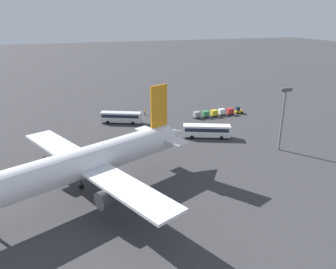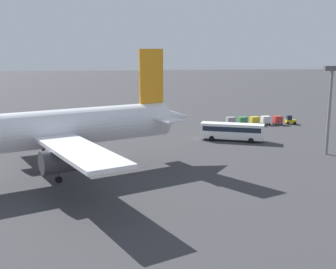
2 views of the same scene
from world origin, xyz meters
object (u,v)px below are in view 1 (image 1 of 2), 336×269
at_px(shuttle_bus_far, 207,130).
at_px(cargo_cart_green, 205,114).
at_px(baggage_tug, 238,110).
at_px(cargo_cart_red, 230,111).
at_px(cargo_cart_white, 221,112).
at_px(cargo_cart_yellow, 214,113).
at_px(airplane, 80,164).
at_px(worker_person, 145,112).
at_px(cargo_cart_grey, 197,114).
at_px(shuttle_bus_near, 121,117).

height_order(shuttle_bus_far, cargo_cart_green, shuttle_bus_far).
xyz_separation_m(baggage_tug, cargo_cart_green, (12.06, 0.62, 0.25)).
height_order(cargo_cart_red, cargo_cart_white, same).
xyz_separation_m(cargo_cart_red, cargo_cart_white, (2.89, -0.33, 0.00)).
xyz_separation_m(shuttle_bus_far, cargo_cart_yellow, (-10.27, -16.16, -0.83)).
distance_m(airplane, shuttle_bus_far, 39.33).
relative_size(airplane, shuttle_bus_far, 3.84).
bearing_deg(worker_person, cargo_cart_grey, 148.73).
bearing_deg(cargo_cart_red, shuttle_bus_far, 45.47).
distance_m(baggage_tug, cargo_cart_red, 3.45).
relative_size(shuttle_bus_near, cargo_cart_grey, 5.48).
xyz_separation_m(cargo_cart_yellow, cargo_cart_green, (2.89, -0.06, 0.00)).
relative_size(worker_person, cargo_cart_red, 0.80).
height_order(shuttle_bus_near, cargo_cart_green, shuttle_bus_near).
bearing_deg(cargo_cart_red, baggage_tug, -171.00).
distance_m(shuttle_bus_near, cargo_cart_green, 26.08).
bearing_deg(baggage_tug, airplane, 41.01).
distance_m(shuttle_bus_far, cargo_cart_white, 21.24).
xyz_separation_m(cargo_cart_white, cargo_cart_green, (5.78, 0.42, 0.00)).
height_order(worker_person, cargo_cart_grey, cargo_cart_grey).
xyz_separation_m(cargo_cart_red, cargo_cart_green, (8.66, 0.09, 0.00)).
bearing_deg(shuttle_bus_near, cargo_cart_white, -159.87).
bearing_deg(cargo_cart_white, cargo_cart_green, 4.15).
bearing_deg(baggage_tug, worker_person, -9.89).
xyz_separation_m(shuttle_bus_near, cargo_cart_yellow, (-28.79, 3.00, -0.79)).
distance_m(cargo_cart_red, cargo_cart_yellow, 5.78).
xyz_separation_m(cargo_cart_white, cargo_cart_grey, (8.66, 0.31, 0.00)).
bearing_deg(cargo_cart_white, cargo_cart_red, 173.42).
bearing_deg(airplane, shuttle_bus_near, -134.09).
bearing_deg(shuttle_bus_far, cargo_cart_yellow, -99.38).
xyz_separation_m(shuttle_bus_far, cargo_cart_white, (-13.16, -16.65, -0.83)).
bearing_deg(worker_person, shuttle_bus_far, 111.31).
xyz_separation_m(shuttle_bus_near, shuttle_bus_far, (-18.52, 19.16, 0.04)).
xyz_separation_m(baggage_tug, cargo_cart_red, (3.39, 0.54, 0.25)).
bearing_deg(worker_person, airplane, 62.67).
bearing_deg(cargo_cart_yellow, baggage_tug, -175.71).
bearing_deg(shuttle_bus_near, baggage_tug, -158.82).
bearing_deg(cargo_cart_white, cargo_cart_yellow, 9.50).
bearing_deg(cargo_cart_yellow, worker_person, -23.78).
xyz_separation_m(shuttle_bus_far, baggage_tug, (-19.44, -16.85, -1.08)).
bearing_deg(baggage_tug, shuttle_bus_far, 46.60).
bearing_deg(cargo_cart_red, cargo_cart_white, -6.58).
xyz_separation_m(cargo_cart_yellow, cargo_cart_grey, (5.78, -0.17, 0.00)).
xyz_separation_m(worker_person, cargo_cart_white, (-22.90, 8.34, 0.32)).
height_order(baggage_tug, cargo_cart_yellow, baggage_tug).
relative_size(cargo_cart_white, cargo_cart_green, 1.00).
bearing_deg(cargo_cart_white, airplane, 38.67).
bearing_deg(cargo_cart_yellow, shuttle_bus_far, 57.57).
relative_size(shuttle_bus_near, cargo_cart_white, 5.48).
xyz_separation_m(baggage_tug, cargo_cart_white, (6.28, 0.20, 0.25)).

